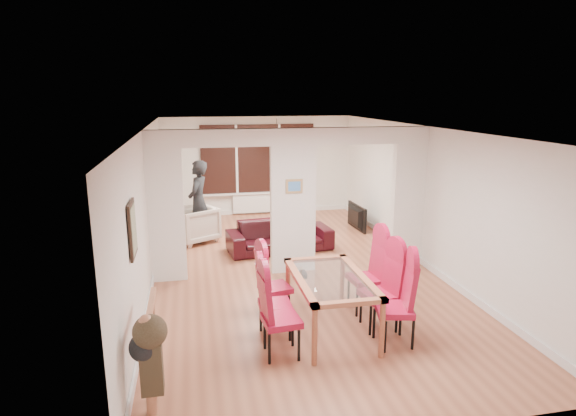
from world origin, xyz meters
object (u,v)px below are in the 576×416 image
object	(u,v)px
dining_chair_ra	(394,303)
bowl	(285,221)
television	(353,217)
coffee_table	(278,227)
bottle	(275,216)
dining_chair_rc	(366,273)
person	(198,202)
dining_chair_la	(281,314)
dining_chair_rb	(379,289)
dining_chair_lc	(275,283)
dining_chair_lb	(275,300)
dining_table	(330,304)
sofa	(280,235)
armchair	(194,224)

from	to	relation	value
dining_chair_ra	bowl	world-z (taller)	dining_chair_ra
television	coffee_table	size ratio (longest dim) A/B	0.94
coffee_table	bottle	distance (m)	0.28
dining_chair_rc	person	distance (m)	4.65
dining_chair_la	television	bearing A→B (deg)	57.28
dining_chair_rb	television	size ratio (longest dim) A/B	1.11
dining_chair_lc	coffee_table	distance (m)	4.36
bowl	television	bearing A→B (deg)	-0.97
dining_chair_lb	dining_chair_lc	distance (m)	0.60
dining_table	sofa	bearing A→B (deg)	90.48
dining_chair_ra	dining_chair_lc	bearing A→B (deg)	153.82
dining_chair_lc	person	world-z (taller)	person
dining_chair_ra	person	xyz separation A→B (m)	(-2.35, 5.04, 0.33)
armchair	dining_chair_lb	bearing A→B (deg)	-16.53
television	bottle	distance (m)	1.89
dining_chair_rc	coffee_table	world-z (taller)	dining_chair_rc
sofa	coffee_table	size ratio (longest dim) A/B	1.94
dining_chair_ra	dining_chair_rb	bearing A→B (deg)	104.95
dining_chair_lc	armchair	bearing A→B (deg)	92.96
dining_chair_lb	dining_chair_rc	size ratio (longest dim) A/B	0.90
coffee_table	dining_chair_rb	bearing A→B (deg)	-83.93
television	bottle	bearing A→B (deg)	82.98
dining_table	person	world-z (taller)	person
person	coffee_table	size ratio (longest dim) A/B	1.63
dining_table	dining_chair_rb	xyz separation A→B (m)	(0.68, -0.05, 0.17)
dining_chair_ra	person	distance (m)	5.57
person	dining_chair_rc	bearing A→B (deg)	49.66
dining_chair_lc	dining_chair_rb	world-z (taller)	dining_chair_rb
dining_chair_ra	armchair	xyz separation A→B (m)	(-2.46, 5.04, -0.18)
dining_chair_ra	television	distance (m)	5.48
dining_table	dining_chair_rb	size ratio (longest dim) A/B	1.48
dining_chair_la	dining_chair_lb	bearing A→B (deg)	84.02
armchair	dining_chair_la	bearing A→B (deg)	-17.77
dining_chair_rc	dining_chair_ra	bearing A→B (deg)	-95.18
television	coffee_table	world-z (taller)	television
dining_chair_lb	dining_chair_lc	size ratio (longest dim) A/B	1.01
dining_chair_rb	coffee_table	xyz separation A→B (m)	(-0.52, 4.90, -0.44)
dining_chair_ra	coffee_table	size ratio (longest dim) A/B	1.04
dining_chair_rc	sofa	world-z (taller)	dining_chair_rc
person	dining_chair_rb	bearing A→B (deg)	46.28
dining_chair_la	dining_chair_rc	xyz separation A→B (m)	(1.47, 1.02, 0.03)
dining_chair_lc	bottle	world-z (taller)	dining_chair_lc
dining_table	dining_chair_lb	world-z (taller)	dining_chair_lb
dining_chair_la	bowl	bearing A→B (deg)	73.01
dining_chair_la	dining_chair_rb	size ratio (longest dim) A/B	0.97
dining_chair_lc	coffee_table	size ratio (longest dim) A/B	0.94
dining_chair_rc	bottle	size ratio (longest dim) A/B	4.41
television	bowl	distance (m)	1.65
bowl	person	bearing A→B (deg)	-170.96
dining_chair_lc	coffee_table	xyz separation A→B (m)	(0.82, 4.27, -0.39)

